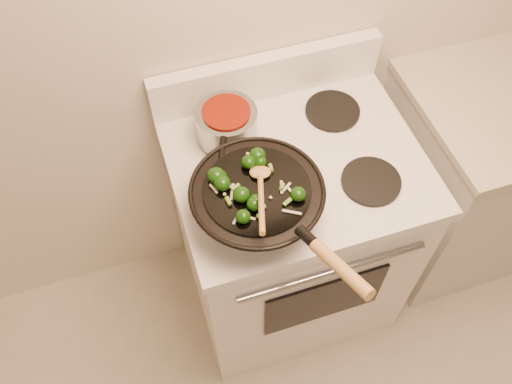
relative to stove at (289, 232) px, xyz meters
name	(u,v)px	position (x,y,z in m)	size (l,w,h in m)	color
stove	(289,232)	(0.00, 0.00, 0.00)	(0.78, 0.67, 1.08)	white
counter_unit	(485,172)	(0.87, 0.03, -0.01)	(0.78, 0.62, 0.91)	silver
wok	(258,200)	(-0.18, -0.16, 0.53)	(0.38, 0.61, 0.23)	black
stirfry	(246,183)	(-0.21, -0.14, 0.59)	(0.24, 0.24, 0.04)	#113608
wooden_spoon	(261,189)	(-0.18, -0.18, 0.61)	(0.11, 0.26, 0.10)	#B18245
saucepan	(227,124)	(-0.18, 0.15, 0.52)	(0.19, 0.30, 0.11)	gray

